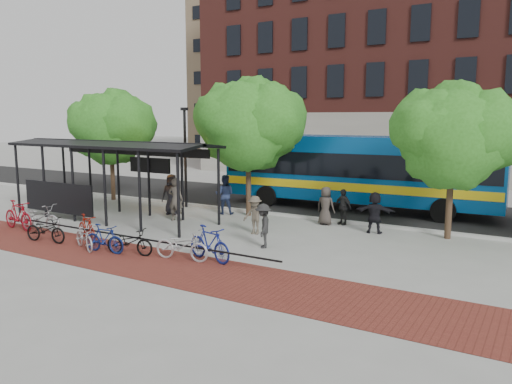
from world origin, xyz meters
The scene contains 29 objects.
ground centered at (0.00, 0.00, 0.00)m, with size 160.00×160.00×0.00m, color #9E9E99.
asphalt_street centered at (0.00, 8.00, 0.01)m, with size 160.00×8.00×0.01m, color black.
curb centered at (0.00, 4.00, 0.06)m, with size 160.00×0.25×0.12m, color #B7B7B2.
brick_strip centered at (-2.00, -5.00, 0.00)m, with size 24.00×3.00×0.01m, color maroon.
bike_rack_rail centered at (-3.30, -4.10, 0.00)m, with size 12.00×0.05×0.95m, color black.
building_tower centered at (-16.00, 40.00, 15.00)m, with size 22.00×22.00×30.00m, color #7A664C.
bus_shelter centered at (-8.13, -0.48, 3.00)m, with size 10.60×3.07×3.60m.
tree_a centered at (-11.91, 3.35, 4.24)m, with size 4.90×4.00×6.18m.
tree_b centered at (-2.90, 3.35, 4.46)m, with size 5.15×4.20×6.47m.
tree_c centered at (6.09, 3.35, 4.05)m, with size 4.66×3.80×5.92m.
lamp_post_left centered at (-7.00, 3.60, 2.75)m, with size 0.35×0.20×5.12m.
bus centered at (0.85, 7.53, 2.12)m, with size 13.79×3.70×3.69m.
bike_1 centered at (-9.57, -4.22, 0.62)m, with size 0.58×2.05×1.23m, color maroon.
bike_2 centered at (-8.67, -3.86, 0.56)m, with size 0.75×2.15×1.13m, color gray.
bike_4 centered at (-6.78, -4.99, 0.48)m, with size 0.64×1.83×0.96m, color black.
bike_5 centered at (-5.68, -4.02, 0.50)m, with size 0.47×1.66×1.00m, color maroon.
bike_6 centered at (-4.72, -4.95, 0.46)m, with size 0.61×1.74×0.91m, color #ADADB0.
bike_7 centered at (-3.77, -4.90, 0.50)m, with size 0.47×1.66×1.00m, color navy.
bike_8 centered at (-2.84, -4.65, 0.46)m, with size 0.61×1.75×0.92m, color black.
bike_10 centered at (-0.90, -4.26, 0.51)m, with size 0.67×1.93×1.02m, color #AFAFB2.
bike_11 centered at (-0.08, -3.87, 0.58)m, with size 0.55×1.93×1.16m, color navy.
pedestrian_0 centered at (-6.37, 1.72, 0.97)m, with size 0.95×0.62×1.93m, color black.
pedestrian_1 centered at (-5.16, 0.56, 0.98)m, with size 0.71×0.47×1.95m, color #474039.
pedestrian_2 centered at (-4.17, 3.01, 0.95)m, with size 0.92×0.72×1.90m, color #202B4C.
pedestrian_3 centered at (-0.77, 0.16, 0.77)m, with size 1.00×0.57×1.54m, color brown.
pedestrian_4 centered at (1.58, 3.67, 0.78)m, with size 0.91×0.38×1.56m, color black.
pedestrian_5 centered at (3.29, 2.75, 0.84)m, with size 1.56×0.50×1.69m, color black.
pedestrian_6 centered at (0.96, 3.25, 0.83)m, with size 0.81×0.53×1.66m, color #38322D.
pedestrian_9 centered at (0.57, -1.49, 0.80)m, with size 1.03×0.59×1.59m, color black.
Camera 1 is at (9.23, -16.58, 4.61)m, focal length 35.00 mm.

